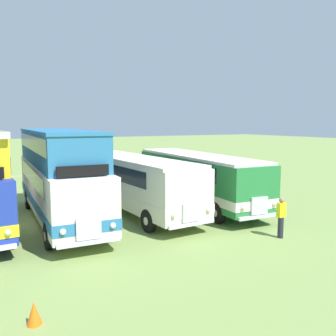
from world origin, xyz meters
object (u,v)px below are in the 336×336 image
at_px(bus_fourth_in_row, 59,171).
at_px(marshal_person, 281,217).
at_px(cone_mid_row, 34,313).
at_px(bus_fifth_in_row, 133,180).
at_px(bus_sixth_in_row, 196,175).

bearing_deg(bus_fourth_in_row, marshal_person, -43.99).
bearing_deg(cone_mid_row, bus_fifth_in_row, 54.68).
distance_m(bus_fourth_in_row, cone_mid_row, 9.97).
xyz_separation_m(bus_sixth_in_row, marshal_person, (-0.39, -7.11, -0.87)).
xyz_separation_m(bus_fifth_in_row, bus_sixth_in_row, (3.97, -0.24, 0.00)).
distance_m(cone_mid_row, marshal_person, 10.47).
bearing_deg(bus_fourth_in_row, bus_fifth_in_row, 1.12).
distance_m(bus_fifth_in_row, cone_mid_row, 11.64).
height_order(bus_fourth_in_row, cone_mid_row, bus_fourth_in_row).
bearing_deg(bus_fifth_in_row, marshal_person, -64.05).
bearing_deg(bus_fourth_in_row, bus_sixth_in_row, -1.17).
height_order(bus_fifth_in_row, marshal_person, bus_fifth_in_row).
height_order(bus_sixth_in_row, marshal_person, bus_sixth_in_row).
height_order(bus_fourth_in_row, bus_fifth_in_row, bus_fourth_in_row).
bearing_deg(cone_mid_row, bus_sixth_in_row, 40.79).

